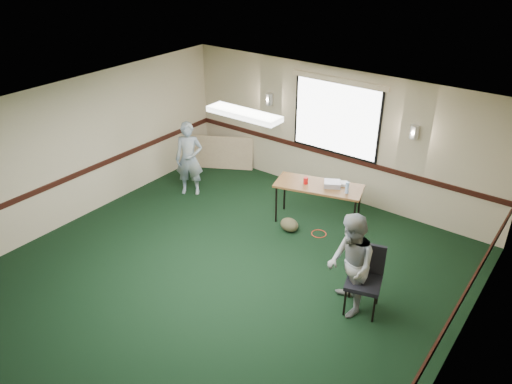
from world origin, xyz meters
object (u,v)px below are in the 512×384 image
Objects in this scene: folding_table at (319,188)px; projector at (332,184)px; person_right at (350,265)px; conference_chair at (365,273)px; person_left at (189,159)px.

folding_table is 0.27m from projector.
projector is 0.19× the size of person_right.
person_right is (-0.15, -0.22, 0.20)m from conference_chair.
person_right is (1.39, -1.98, -0.06)m from projector.
projector is at bearing 114.94° from conference_chair.
person_right reaches higher than projector.
person_left is (-3.01, -0.65, -0.07)m from projector.
person_left reaches higher than conference_chair.
projector is 3.08m from person_left.
projector is 2.35m from conference_chair.
person_left reaches higher than projector.
person_right is (1.61, -1.87, 0.05)m from folding_table.
conference_chair is 4.68m from person_left.
projector is at bearing 173.88° from person_right.
person_right is at bearing -65.12° from folding_table.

